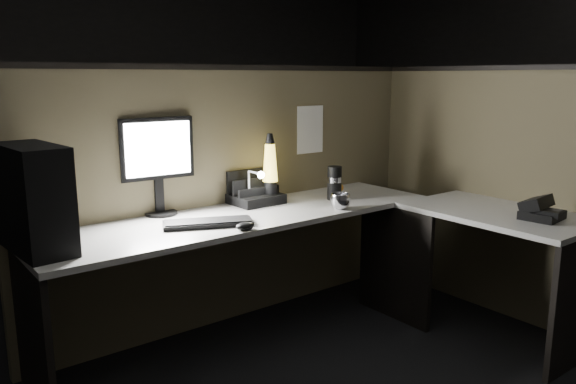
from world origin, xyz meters
TOP-DOWN VIEW (x-y plane):
  - floor at (0.00, 0.00)m, footprint 6.00×6.00m
  - room_shell at (0.00, 0.00)m, footprint 6.00×6.00m
  - partition_back at (0.00, 0.93)m, footprint 2.66×0.06m
  - partition_right at (1.33, 0.10)m, footprint 0.06×1.66m
  - desk at (0.18, 0.25)m, footprint 2.60×1.60m
  - pc_tower at (-1.22, 0.61)m, footprint 0.23×0.45m
  - monitor at (-0.52, 0.89)m, footprint 0.41×0.17m
  - keyboard at (-0.44, 0.53)m, footprint 0.47×0.32m
  - mouse at (-0.33, 0.34)m, footprint 0.10×0.07m
  - clip_lamp at (-0.01, 0.72)m, footprint 0.04×0.17m
  - organizer at (0.04, 0.80)m, footprint 0.29×0.25m
  - lava_lamp at (0.12, 0.75)m, footprint 0.11×0.11m
  - travel_mug at (0.48, 0.58)m, footprint 0.09×0.09m
  - steel_mug at (0.33, 0.38)m, footprint 0.13×0.13m
  - figurine at (0.59, 0.67)m, footprint 0.05×0.05m
  - pinned_paper at (0.54, 0.90)m, footprint 0.21×0.00m
  - desk_phone at (1.01, -0.42)m, footprint 0.22×0.23m

SIDE VIEW (x-z plane):
  - floor at x=0.00m, z-range 0.00..0.00m
  - desk at x=0.18m, z-range 0.22..0.95m
  - keyboard at x=-0.44m, z-range 0.73..0.75m
  - mouse at x=-0.33m, z-range 0.73..0.77m
  - partition_back at x=0.00m, z-range 0.00..1.50m
  - partition_right at x=1.33m, z-range 0.00..1.50m
  - steel_mug at x=0.33m, z-range 0.73..0.82m
  - figurine at x=0.59m, z-range 0.75..0.80m
  - desk_phone at x=1.01m, z-range 0.72..0.84m
  - organizer at x=0.04m, z-range 0.67..0.89m
  - travel_mug at x=0.48m, z-range 0.73..0.93m
  - clip_lamp at x=-0.01m, z-range 0.75..0.96m
  - lava_lamp at x=0.12m, z-range 0.70..1.11m
  - pc_tower at x=-1.22m, z-range 0.73..1.19m
  - monitor at x=-0.52m, z-range 0.78..1.31m
  - pinned_paper at x=0.54m, z-range 0.98..1.28m
  - room_shell at x=0.00m, z-range -1.38..4.62m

